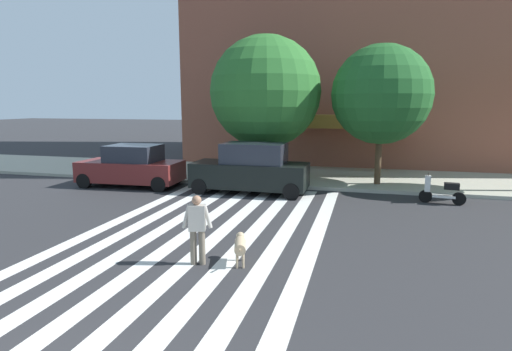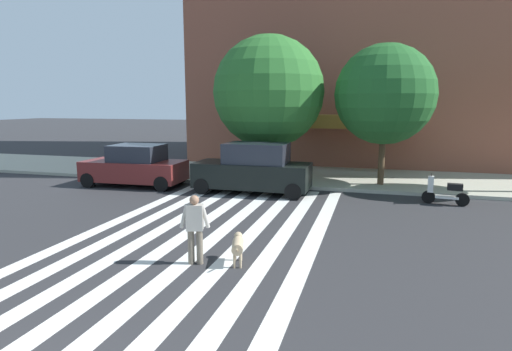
% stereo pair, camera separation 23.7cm
% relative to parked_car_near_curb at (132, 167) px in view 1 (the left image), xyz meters
% --- Properties ---
extents(ground_plane, '(160.00, 160.00, 0.00)m').
position_rel_parked_car_near_curb_xyz_m(ground_plane, '(6.14, -6.19, -0.89)').
color(ground_plane, '#2B2B2D').
extents(sidewalk_far, '(80.00, 6.00, 0.15)m').
position_rel_parked_car_near_curb_xyz_m(sidewalk_far, '(6.14, 4.20, -0.81)').
color(sidewalk_far, '#ABAB98').
rests_on(sidewalk_far, ground_plane).
extents(crosswalk_stripes, '(6.75, 14.18, 0.01)m').
position_rel_parked_car_near_curb_xyz_m(crosswalk_stripes, '(5.78, -6.19, -0.88)').
color(crosswalk_stripes, silver).
rests_on(crosswalk_stripes, ground_plane).
extents(parked_car_near_curb, '(4.60, 2.20, 1.87)m').
position_rel_parked_car_near_curb_xyz_m(parked_car_near_curb, '(0.00, 0.00, 0.00)').
color(parked_car_near_curb, maroon).
rests_on(parked_car_near_curb, ground_plane).
extents(parked_car_behind_first, '(4.80, 1.93, 2.09)m').
position_rel_parked_car_near_curb_xyz_m(parked_car_behind_first, '(5.59, -0.00, 0.11)').
color(parked_car_behind_first, black).
rests_on(parked_car_behind_first, ground_plane).
extents(parked_scooter, '(1.63, 0.53, 1.11)m').
position_rel_parked_car_near_curb_xyz_m(parked_scooter, '(13.01, -0.08, -0.41)').
color(parked_scooter, black).
rests_on(parked_scooter, ground_plane).
extents(street_tree_nearest, '(5.18, 5.18, 6.67)m').
position_rel_parked_car_near_curb_xyz_m(street_tree_nearest, '(5.55, 2.67, 3.34)').
color(street_tree_nearest, '#4C3823').
rests_on(street_tree_nearest, sidewalk_far).
extents(street_tree_middle, '(4.30, 4.30, 6.09)m').
position_rel_parked_car_near_curb_xyz_m(street_tree_middle, '(10.73, 2.59, 3.19)').
color(street_tree_middle, '#4C3823').
rests_on(street_tree_middle, sidewalk_far).
extents(pedestrian_dog_walker, '(0.70, 0.34, 1.64)m').
position_rel_parked_car_near_curb_xyz_m(pedestrian_dog_walker, '(6.52, -7.96, 0.04)').
color(pedestrian_dog_walker, '#6B6051').
rests_on(pedestrian_dog_walker, ground_plane).
extents(dog_on_leash, '(0.46, 1.05, 0.65)m').
position_rel_parked_car_near_curb_xyz_m(dog_on_leash, '(7.46, -7.66, -0.44)').
color(dog_on_leash, tan).
rests_on(dog_on_leash, ground_plane).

